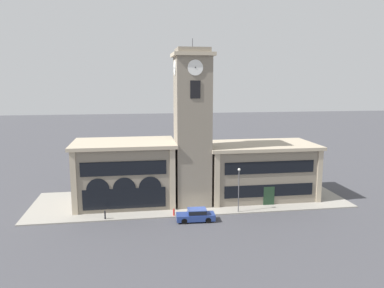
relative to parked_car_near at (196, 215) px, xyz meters
name	(u,v)px	position (x,y,z in m)	size (l,w,h in m)	color
ground_plane	(198,216)	(0.54, 1.51, -0.79)	(300.00, 300.00, 0.00)	#424247
sidewalk_kerb	(191,200)	(0.54, 7.88, -0.71)	(42.98, 12.73, 0.15)	gray
clock_tower	(192,128)	(0.53, 6.30, 9.61)	(5.21, 5.21, 21.91)	gray
town_hall_left_wing	(125,173)	(-8.48, 8.11, 3.52)	(13.62, 8.89, 8.57)	gray
town_hall_right_wing	(259,170)	(10.56, 8.12, 3.14)	(15.64, 8.89, 7.81)	gray
parked_car_near	(196,215)	(0.00, 0.00, 0.00)	(4.65, 1.98, 1.51)	navy
street_lamp	(239,183)	(5.76, 1.95, 3.11)	(0.36, 0.36, 5.69)	#4C4C51
bollard	(105,215)	(-10.79, 1.96, -0.12)	(0.18, 0.18, 1.06)	black
fire_hydrant	(174,212)	(-2.46, 1.94, -0.22)	(0.22, 0.22, 0.87)	red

